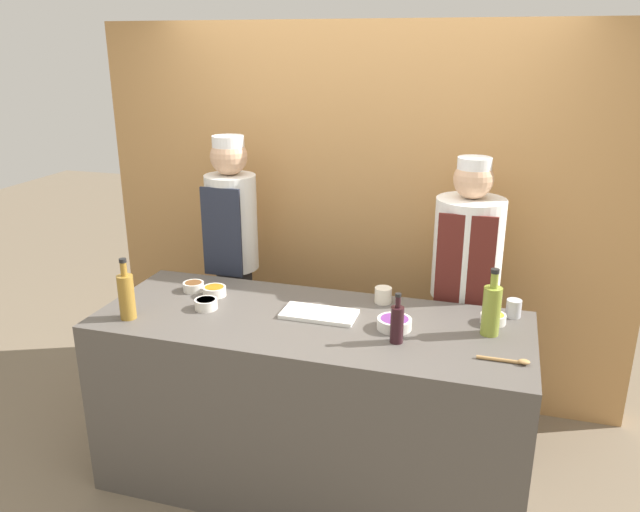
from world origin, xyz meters
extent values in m
plane|color=#756651|center=(0.00, 0.00, 0.00)|extent=(14.00, 14.00, 0.00)
cube|color=#B7844C|center=(0.00, 1.10, 1.20)|extent=(3.42, 0.18, 2.40)
cube|color=#514C47|center=(0.00, 0.00, 0.48)|extent=(2.17, 0.84, 0.96)
cylinder|color=silver|center=(0.88, 0.22, 0.98)|extent=(0.12, 0.12, 0.05)
cylinder|color=yellow|center=(0.88, 0.22, 1.00)|extent=(0.10, 0.10, 0.01)
cylinder|color=silver|center=(-0.74, 0.17, 0.98)|extent=(0.12, 0.12, 0.05)
cylinder|color=brown|center=(-0.74, 0.17, 1.00)|extent=(0.09, 0.09, 0.01)
cylinder|color=silver|center=(-0.60, 0.14, 0.98)|extent=(0.13, 0.13, 0.05)
cylinder|color=orange|center=(-0.60, 0.14, 1.00)|extent=(0.10, 0.10, 0.02)
cylinder|color=silver|center=(0.42, 0.01, 0.98)|extent=(0.17, 0.17, 0.05)
cylinder|color=#703384|center=(0.42, 0.01, 1.00)|extent=(0.14, 0.14, 0.02)
cylinder|color=silver|center=(-0.56, -0.03, 0.98)|extent=(0.12, 0.12, 0.05)
cylinder|color=silver|center=(-0.56, -0.03, 1.00)|extent=(0.10, 0.10, 0.02)
cube|color=white|center=(0.03, 0.05, 0.97)|extent=(0.38, 0.19, 0.02)
cylinder|color=black|center=(0.46, -0.13, 1.04)|extent=(0.06, 0.06, 0.17)
cylinder|color=black|center=(0.46, -0.13, 1.16)|extent=(0.02, 0.02, 0.05)
cylinder|color=black|center=(0.46, -0.13, 1.19)|extent=(0.03, 0.03, 0.01)
cylinder|color=olive|center=(-0.88, -0.25, 1.07)|extent=(0.08, 0.08, 0.23)
cylinder|color=olive|center=(-0.88, -0.25, 1.22)|extent=(0.03, 0.03, 0.07)
cylinder|color=black|center=(-0.88, -0.25, 1.26)|extent=(0.04, 0.04, 0.02)
cylinder|color=olive|center=(0.86, 0.08, 1.08)|extent=(0.09, 0.09, 0.24)
cylinder|color=olive|center=(0.86, 0.08, 1.23)|extent=(0.03, 0.03, 0.07)
cylinder|color=black|center=(0.86, 0.08, 1.28)|extent=(0.04, 0.04, 0.02)
cylinder|color=#B7B7BC|center=(0.97, 0.32, 1.00)|extent=(0.08, 0.08, 0.09)
cylinder|color=silver|center=(0.31, 0.32, 1.00)|extent=(0.09, 0.09, 0.08)
cylinder|color=#B2844C|center=(0.91, -0.18, 0.97)|extent=(0.18, 0.02, 0.02)
ellipsoid|color=#B2844C|center=(1.02, -0.18, 0.97)|extent=(0.05, 0.04, 0.02)
cylinder|color=#28282D|center=(-0.71, 0.65, 0.47)|extent=(0.22, 0.22, 0.93)
cylinder|color=silver|center=(-0.71, 0.65, 1.23)|extent=(0.31, 0.31, 0.59)
cube|color=#232838|center=(-0.71, 0.50, 1.20)|extent=(0.25, 0.02, 0.54)
sphere|color=tan|center=(-0.71, 0.65, 1.63)|extent=(0.22, 0.22, 0.22)
cylinder|color=white|center=(-0.71, 0.65, 1.71)|extent=(0.19, 0.19, 0.08)
cylinder|color=#28282D|center=(0.71, 0.65, 0.46)|extent=(0.27, 0.27, 0.92)
cylinder|color=white|center=(0.71, 0.65, 1.20)|extent=(0.38, 0.38, 0.56)
cube|color=#561E19|center=(0.71, 0.47, 1.17)|extent=(0.30, 0.02, 0.51)
sphere|color=tan|center=(0.71, 0.65, 1.58)|extent=(0.21, 0.21, 0.21)
cylinder|color=white|center=(0.71, 0.65, 1.66)|extent=(0.18, 0.18, 0.07)
camera|label=1|loc=(0.86, -2.71, 2.27)|focal=35.00mm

